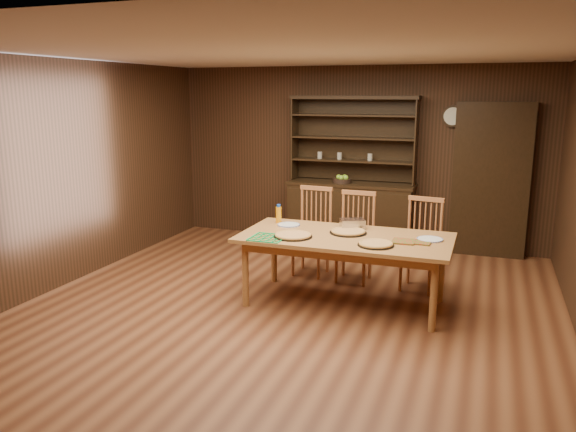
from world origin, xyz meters
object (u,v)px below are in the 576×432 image
at_px(chair_left, 313,228).
at_px(juice_bottle, 279,214).
at_px(chair_right, 422,241).
at_px(dining_table, 345,242).
at_px(chair_center, 356,233).
at_px(china_hutch, 351,206).

relative_size(chair_left, juice_bottle, 5.02).
bearing_deg(chair_right, dining_table, -123.02).
xyz_separation_m(dining_table, chair_right, (0.70, 0.80, -0.12)).
distance_m(chair_left, juice_bottle, 0.69).
relative_size(chair_left, chair_center, 1.01).
relative_size(china_hutch, dining_table, 0.99).
bearing_deg(chair_center, chair_left, 173.87).
bearing_deg(chair_left, china_hutch, 88.69).
height_order(china_hutch, chair_center, china_hutch).
relative_size(dining_table, chair_right, 2.08).
bearing_deg(chair_left, chair_right, -1.01).
height_order(chair_center, chair_right, chair_center).
bearing_deg(chair_center, china_hutch, 107.36).
relative_size(china_hutch, juice_bottle, 10.10).
bearing_deg(china_hutch, chair_left, -95.50).
distance_m(dining_table, juice_bottle, 0.95).
bearing_deg(dining_table, chair_left, 124.75).
height_order(chair_left, juice_bottle, chair_left).
bearing_deg(chair_center, juice_bottle, -145.63).
distance_m(china_hutch, dining_table, 2.39).
height_order(dining_table, chair_left, chair_left).
bearing_deg(china_hutch, chair_right, -51.70).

